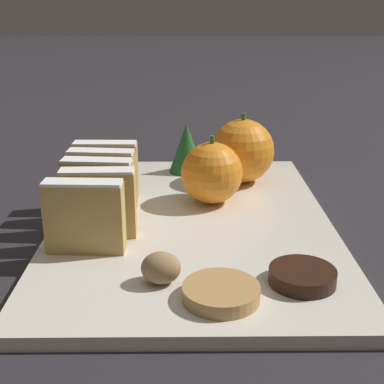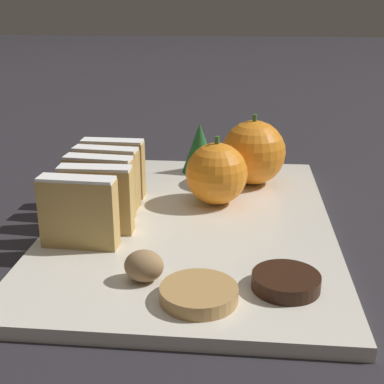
{
  "view_description": "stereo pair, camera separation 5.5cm",
  "coord_description": "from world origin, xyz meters",
  "px_view_note": "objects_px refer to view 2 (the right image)",
  "views": [
    {
      "loc": [
        -0.01,
        -0.52,
        0.23
      ],
      "look_at": [
        0.0,
        0.0,
        0.04
      ],
      "focal_mm": 50.0,
      "sensor_mm": 36.0,
      "label": 1
    },
    {
      "loc": [
        0.05,
        -0.52,
        0.23
      ],
      "look_at": [
        0.0,
        0.0,
        0.04
      ],
      "focal_mm": 50.0,
      "sensor_mm": 36.0,
      "label": 2
    }
  ],
  "objects_px": {
    "walnut": "(144,266)",
    "orange_near": "(253,153)",
    "chocolate_cookie": "(286,282)",
    "orange_far": "(217,174)"
  },
  "relations": [
    {
      "from": "walnut",
      "to": "orange_near",
      "type": "bearing_deg",
      "value": 70.48
    },
    {
      "from": "orange_near",
      "to": "chocolate_cookie",
      "type": "xyz_separation_m",
      "value": [
        0.02,
        -0.26,
        -0.03
      ]
    },
    {
      "from": "orange_near",
      "to": "walnut",
      "type": "distance_m",
      "value": 0.27
    },
    {
      "from": "orange_far",
      "to": "chocolate_cookie",
      "type": "height_order",
      "value": "orange_far"
    },
    {
      "from": "walnut",
      "to": "chocolate_cookie",
      "type": "relative_size",
      "value": 0.59
    },
    {
      "from": "orange_near",
      "to": "walnut",
      "type": "relative_size",
      "value": 2.67
    },
    {
      "from": "orange_near",
      "to": "orange_far",
      "type": "height_order",
      "value": "orange_near"
    },
    {
      "from": "walnut",
      "to": "chocolate_cookie",
      "type": "distance_m",
      "value": 0.12
    },
    {
      "from": "orange_near",
      "to": "walnut",
      "type": "xyz_separation_m",
      "value": [
        -0.09,
        -0.26,
        -0.03
      ]
    },
    {
      "from": "chocolate_cookie",
      "to": "orange_far",
      "type": "bearing_deg",
      "value": 109.56
    }
  ]
}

